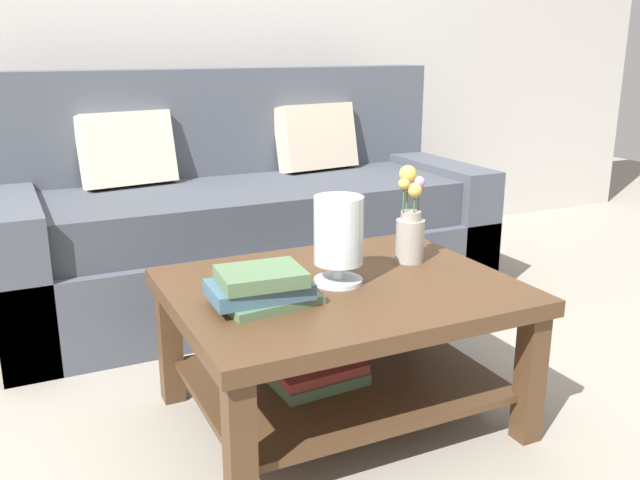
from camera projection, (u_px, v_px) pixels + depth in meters
ground_plane at (323, 372)px, 2.54m from camera, size 10.00×10.00×0.00m
back_wall at (187, 8)px, 3.59m from camera, size 6.40×0.12×2.70m
couch at (245, 222)px, 3.21m from camera, size 2.19×0.90×1.06m
coffee_table at (339, 323)px, 2.13m from camera, size 1.03×0.82×0.46m
book_stack_main at (262, 287)px, 1.91m from camera, size 0.31×0.20×0.11m
glass_hurricane_vase at (339, 235)px, 2.06m from camera, size 0.15×0.15×0.27m
flower_pitcher at (410, 225)px, 2.28m from camera, size 0.10×0.11×0.32m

